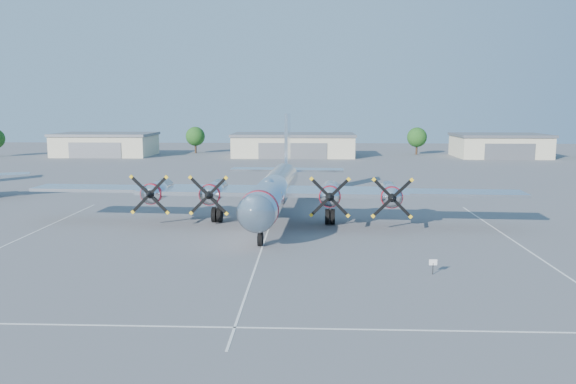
{
  "coord_description": "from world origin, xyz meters",
  "views": [
    {
      "loc": [
        4.02,
        -50.54,
        11.78
      ],
      "look_at": [
        1.77,
        5.3,
        3.2
      ],
      "focal_mm": 35.0,
      "sensor_mm": 36.0,
      "label": 1
    }
  ],
  "objects_px": {
    "hangar_center": "(294,145)",
    "main_bomber_b29": "(275,219)",
    "hangar_west": "(106,144)",
    "info_placard": "(433,264)",
    "hangar_east": "(499,145)",
    "tree_west": "(195,136)",
    "tree_east": "(417,137)"
  },
  "relations": [
    {
      "from": "hangar_west",
      "to": "info_placard",
      "type": "bearing_deg",
      "value": -58.4
    },
    {
      "from": "hangar_center",
      "to": "hangar_west",
      "type": "bearing_deg",
      "value": 180.0
    },
    {
      "from": "hangar_west",
      "to": "info_placard",
      "type": "relative_size",
      "value": 20.74
    },
    {
      "from": "tree_east",
      "to": "hangar_west",
      "type": "bearing_deg",
      "value": -175.4
    },
    {
      "from": "hangar_center",
      "to": "main_bomber_b29",
      "type": "relative_size",
      "value": 0.58
    },
    {
      "from": "main_bomber_b29",
      "to": "tree_west",
      "type": "bearing_deg",
      "value": 109.84
    },
    {
      "from": "hangar_center",
      "to": "main_bomber_b29",
      "type": "xyz_separation_m",
      "value": [
        0.37,
        -74.69,
        -2.71
      ]
    },
    {
      "from": "hangar_west",
      "to": "info_placard",
      "type": "height_order",
      "value": "hangar_west"
    },
    {
      "from": "hangar_west",
      "to": "tree_east",
      "type": "bearing_deg",
      "value": 4.6
    },
    {
      "from": "main_bomber_b29",
      "to": "hangar_center",
      "type": "bearing_deg",
      "value": 93.07
    },
    {
      "from": "hangar_east",
      "to": "tree_west",
      "type": "height_order",
      "value": "tree_west"
    },
    {
      "from": "tree_west",
      "to": "tree_east",
      "type": "relative_size",
      "value": 1.0
    },
    {
      "from": "tree_east",
      "to": "info_placard",
      "type": "height_order",
      "value": "tree_east"
    },
    {
      "from": "tree_west",
      "to": "hangar_center",
      "type": "bearing_deg",
      "value": -17.82
    },
    {
      "from": "main_bomber_b29",
      "to": "info_placard",
      "type": "distance_m",
      "value": 22.78
    },
    {
      "from": "hangar_west",
      "to": "tree_west",
      "type": "distance_m",
      "value": 21.61
    },
    {
      "from": "hangar_west",
      "to": "main_bomber_b29",
      "type": "height_order",
      "value": "main_bomber_b29"
    },
    {
      "from": "tree_east",
      "to": "main_bomber_b29",
      "type": "xyz_separation_m",
      "value": [
        -29.63,
        -80.72,
        -4.22
      ]
    },
    {
      "from": "tree_west",
      "to": "main_bomber_b29",
      "type": "distance_m",
      "value": 86.63
    },
    {
      "from": "info_placard",
      "to": "tree_east",
      "type": "bearing_deg",
      "value": 78.43
    },
    {
      "from": "hangar_center",
      "to": "tree_east",
      "type": "xyz_separation_m",
      "value": [
        30.0,
        6.04,
        1.51
      ]
    },
    {
      "from": "tree_west",
      "to": "info_placard",
      "type": "height_order",
      "value": "tree_west"
    },
    {
      "from": "hangar_west",
      "to": "info_placard",
      "type": "distance_m",
      "value": 110.16
    },
    {
      "from": "hangar_center",
      "to": "info_placard",
      "type": "height_order",
      "value": "hangar_center"
    },
    {
      "from": "hangar_center",
      "to": "main_bomber_b29",
      "type": "height_order",
      "value": "main_bomber_b29"
    },
    {
      "from": "info_placard",
      "to": "hangar_west",
      "type": "bearing_deg",
      "value": 119.85
    },
    {
      "from": "main_bomber_b29",
      "to": "info_placard",
      "type": "xyz_separation_m",
      "value": [
        12.35,
        -19.13,
        0.77
      ]
    },
    {
      "from": "hangar_east",
      "to": "tree_west",
      "type": "bearing_deg",
      "value": 173.72
    },
    {
      "from": "hangar_west",
      "to": "tree_east",
      "type": "relative_size",
      "value": 3.4
    },
    {
      "from": "hangar_east",
      "to": "tree_west",
      "type": "relative_size",
      "value": 3.1
    },
    {
      "from": "hangar_center",
      "to": "hangar_east",
      "type": "bearing_deg",
      "value": 0.0
    },
    {
      "from": "hangar_east",
      "to": "hangar_west",
      "type": "bearing_deg",
      "value": -180.0
    }
  ]
}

